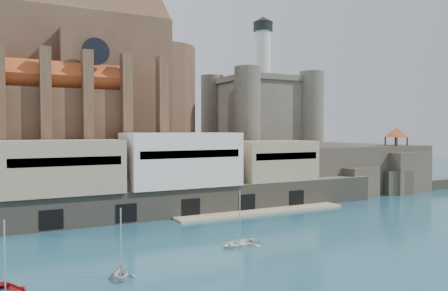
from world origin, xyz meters
TOP-DOWN VIEW (x-y plane):
  - ground at (0.00, 0.00)m, footprint 300.00×300.00m
  - promontory at (-0.19, 39.37)m, footprint 100.00×36.00m
  - quay at (-10.19, 23.07)m, footprint 70.00×12.00m
  - church at (-24.13, 41.85)m, footprint 47.00×25.93m
  - castle_keep at (16.08, 41.08)m, footprint 21.20×21.20m
  - rock_outcrop at (42.00, 25.84)m, footprint 14.50×10.50m
  - pavilion at (42.00, 26.00)m, footprint 6.40×6.40m
  - boat_4 at (-26.42, -2.85)m, footprint 3.27×2.42m
  - boat_6 at (-11.33, 1.96)m, footprint 1.94×3.88m

SIDE VIEW (x-z plane):
  - ground at x=0.00m, z-range 0.00..0.00m
  - boat_4 at x=-26.42m, z-range -1.70..1.70m
  - boat_6 at x=-11.33m, z-range -2.61..2.61m
  - rock_outcrop at x=42.00m, z-range -0.33..8.37m
  - promontory at x=-0.19m, z-range -0.08..9.92m
  - quay at x=-10.19m, z-range -0.46..12.59m
  - pavilion at x=42.00m, z-range 10.03..15.43m
  - castle_keep at x=16.08m, z-range 3.66..32.96m
  - church at x=-24.13m, z-range 6.88..37.38m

